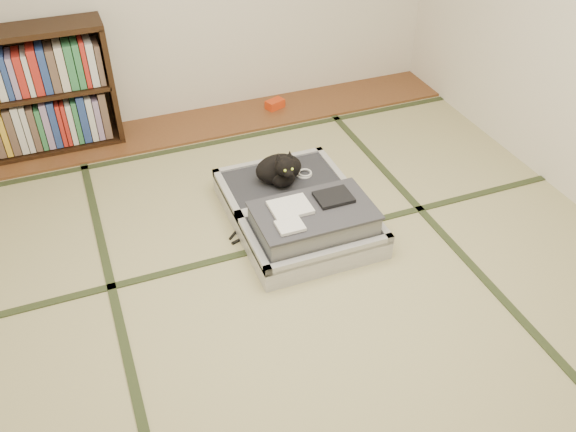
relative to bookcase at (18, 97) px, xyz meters
name	(u,v)px	position (x,y,z in m)	size (l,w,h in m)	color
floor	(302,289)	(1.33, -2.07, -0.45)	(4.50, 4.50, 0.00)	tan
wood_strip	(208,123)	(1.33, -0.07, -0.44)	(4.00, 0.50, 0.02)	brown
red_item	(275,104)	(1.91, -0.04, -0.40)	(0.15, 0.09, 0.07)	red
room_shell	(307,37)	(1.33, -2.07, 1.01)	(4.50, 4.50, 4.50)	white
tatami_borders	(272,236)	(1.33, -1.58, -0.45)	(4.00, 4.50, 0.01)	#2D381E
bookcase	(18,97)	(0.00, 0.00, 0.00)	(1.32, 0.30, 0.92)	black
suitcase	(300,213)	(1.52, -1.55, -0.34)	(0.80, 1.06, 0.31)	silver
cat	(280,169)	(1.50, -1.26, -0.19)	(0.35, 0.36, 0.29)	black
cable_coil	(304,174)	(1.68, -1.23, -0.29)	(0.11, 0.11, 0.03)	white
hanger	(254,229)	(1.24, -1.48, -0.44)	(0.37, 0.22, 0.01)	black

